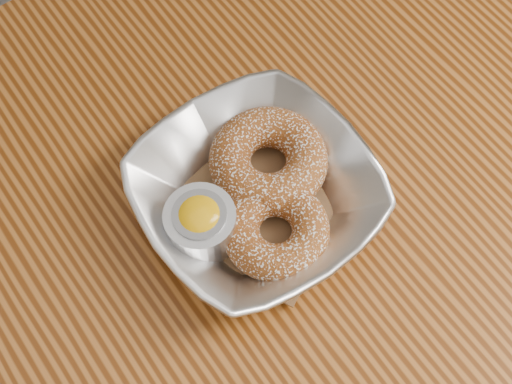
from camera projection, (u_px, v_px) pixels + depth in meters
ground_plane at (316, 369)px, 1.33m from camera, size 4.00×4.00×0.00m
table at (363, 234)px, 0.74m from camera, size 1.20×0.80×0.75m
serving_bowl at (256, 194)px, 0.63m from camera, size 0.21×0.21×0.05m
parchment at (256, 202)px, 0.64m from camera, size 0.20×0.20×0.00m
donut_back at (268, 160)px, 0.64m from camera, size 0.14×0.14×0.04m
donut_front at (276, 230)px, 0.61m from camera, size 0.11×0.11×0.03m
ramekin at (201, 224)px, 0.60m from camera, size 0.06×0.06×0.05m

